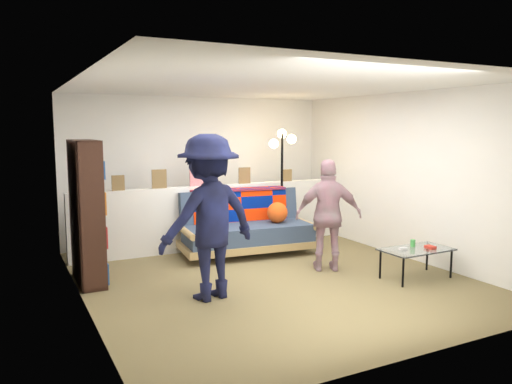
# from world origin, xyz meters

# --- Properties ---
(ground) EXTENTS (5.00, 5.00, 0.00)m
(ground) POSITION_xyz_m (0.00, 0.00, 0.00)
(ground) COLOR brown
(ground) RESTS_ON ground
(room_shell) EXTENTS (4.60, 5.05, 2.45)m
(room_shell) POSITION_xyz_m (0.00, 0.47, 1.67)
(room_shell) COLOR silver
(room_shell) RESTS_ON ground
(half_wall_ledge) EXTENTS (4.45, 0.15, 1.00)m
(half_wall_ledge) POSITION_xyz_m (0.00, 1.80, 0.50)
(half_wall_ledge) COLOR silver
(half_wall_ledge) RESTS_ON ground
(ledge_decor) EXTENTS (2.97, 0.02, 0.45)m
(ledge_decor) POSITION_xyz_m (-0.23, 1.78, 1.18)
(ledge_decor) COLOR brown
(ledge_decor) RESTS_ON half_wall_ledge
(futon_sofa) EXTENTS (2.06, 1.14, 0.85)m
(futon_sofa) POSITION_xyz_m (0.28, 1.26, 0.40)
(futon_sofa) COLOR #A4844F
(futon_sofa) RESTS_ON ground
(bookshelf) EXTENTS (0.29, 0.87, 1.74)m
(bookshelf) POSITION_xyz_m (-2.08, 0.85, 0.81)
(bookshelf) COLOR black
(bookshelf) RESTS_ON ground
(coffee_table) EXTENTS (0.91, 0.50, 0.47)m
(coffee_table) POSITION_xyz_m (1.63, -0.86, 0.35)
(coffee_table) COLOR black
(coffee_table) RESTS_ON ground
(floor_lamp) EXTENTS (0.38, 0.35, 1.87)m
(floor_lamp) POSITION_xyz_m (1.08, 1.58, 1.33)
(floor_lamp) COLOR black
(floor_lamp) RESTS_ON ground
(person_left) EXTENTS (1.29, 0.89, 1.82)m
(person_left) POSITION_xyz_m (-0.97, -0.35, 0.91)
(person_left) COLOR black
(person_left) RESTS_ON ground
(person_right) EXTENTS (0.94, 0.72, 1.48)m
(person_right) POSITION_xyz_m (0.84, -0.06, 0.74)
(person_right) COLOR pink
(person_right) RESTS_ON ground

